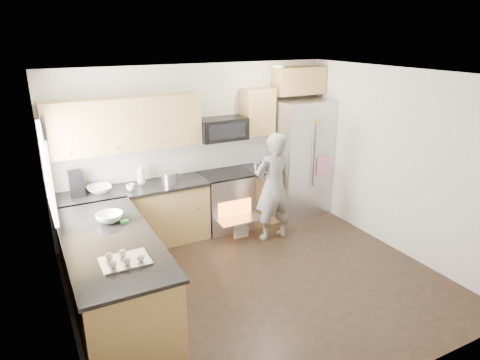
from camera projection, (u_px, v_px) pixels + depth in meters
ground at (259, 282)px, 5.51m from camera, size 4.50×4.50×0.00m
room_shell at (257, 157)px, 4.95m from camera, size 4.54×4.04×2.62m
back_cabinet_run at (167, 179)px, 6.39m from camera, size 4.45×0.64×2.50m
peninsula at (113, 275)px, 4.80m from camera, size 0.96×2.36×1.02m
stove_range at (226, 188)px, 6.85m from camera, size 0.76×0.97×1.79m
refrigerator at (299, 157)px, 7.37m from camera, size 1.01×0.80×1.99m
person at (273, 187)px, 6.42m from camera, size 0.61×0.41×1.67m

